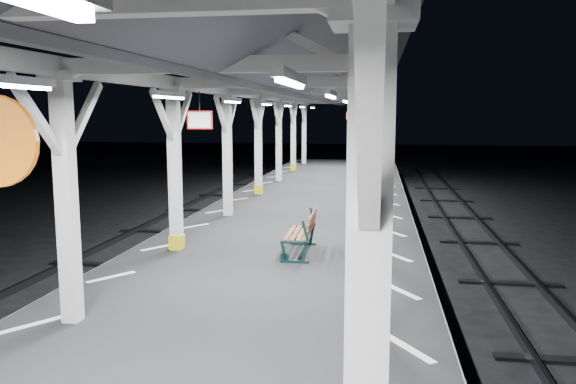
# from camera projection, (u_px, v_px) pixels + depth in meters

# --- Properties ---
(ground) EXTENTS (120.00, 120.00, 0.00)m
(ground) POSITION_uv_depth(u_px,v_px,m) (251.00, 342.00, 9.39)
(ground) COLOR black
(ground) RESTS_ON ground
(platform) EXTENTS (6.00, 50.00, 1.00)m
(platform) POSITION_uv_depth(u_px,v_px,m) (251.00, 313.00, 9.32)
(platform) COLOR black
(platform) RESTS_ON ground
(hazard_stripes_left) EXTENTS (1.00, 48.00, 0.01)m
(hazard_stripes_left) POSITION_uv_depth(u_px,v_px,m) (111.00, 277.00, 9.63)
(hazard_stripes_left) COLOR silver
(hazard_stripes_left) RESTS_ON platform
(hazard_stripes_right) EXTENTS (1.00, 48.00, 0.01)m
(hazard_stripes_right) POSITION_uv_depth(u_px,v_px,m) (401.00, 291.00, 8.86)
(hazard_stripes_right) COLOR silver
(hazard_stripes_right) RESTS_ON platform
(track_right) EXTENTS (2.20, 60.00, 0.16)m
(track_right) POSITION_uv_depth(u_px,v_px,m) (569.00, 358.00, 8.59)
(track_right) COLOR #2D2D33
(track_right) RESTS_ON ground
(canopy) EXTENTS (5.40, 49.00, 4.65)m
(canopy) POSITION_uv_depth(u_px,v_px,m) (248.00, 64.00, 8.73)
(canopy) COLOR beige
(canopy) RESTS_ON platform
(bench_mid) EXTENTS (0.61, 1.54, 0.83)m
(bench_mid) POSITION_uv_depth(u_px,v_px,m) (303.00, 232.00, 11.18)
(bench_mid) COLOR black
(bench_mid) RESTS_ON platform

